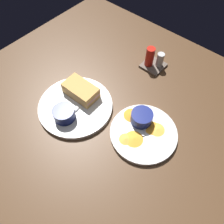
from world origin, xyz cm
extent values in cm
cube|color=#4C331E|center=(0.00, 0.00, -1.50)|extent=(110.00, 110.00, 3.00)
cylinder|color=silver|center=(-5.59, -7.38, 0.80)|extent=(27.74, 27.74, 1.60)
cube|color=tan|center=(-7.34, -2.40, 4.00)|extent=(13.17, 7.89, 4.80)
cube|color=#DB938E|center=(-7.34, -2.40, 4.00)|extent=(13.42, 7.29, 0.80)
cylinder|color=#0C144C|center=(-4.48, -13.52, 3.78)|extent=(7.72, 7.72, 4.37)
cylinder|color=black|center=(-4.48, -13.52, 5.57)|extent=(6.33, 6.33, 0.60)
cube|color=silver|center=(-3.56, -3.45, 1.85)|extent=(1.30, 5.55, 0.40)
ellipsoid|color=silver|center=(-4.06, -8.92, 2.00)|extent=(2.48, 3.39, 0.80)
cylinder|color=silver|center=(20.57, 0.23, 0.80)|extent=(23.30, 23.30, 1.60)
cylinder|color=navy|center=(17.08, 3.14, 3.67)|extent=(7.66, 7.66, 4.15)
cylinder|color=olive|center=(17.08, 3.14, 5.35)|extent=(6.28, 6.28, 0.60)
cube|color=silver|center=(20.28, 0.91, 1.85)|extent=(2.89, 5.38, 0.40)
ellipsoid|color=silver|center=(18.13, 5.98, 2.00)|extent=(3.28, 3.81, 0.80)
cone|color=gold|center=(23.49, 3.72, 1.90)|extent=(6.37, 6.37, 0.60)
cone|color=gold|center=(17.52, -6.24, 1.90)|extent=(5.24, 5.24, 0.60)
cone|color=orange|center=(21.86, 3.14, 1.90)|extent=(6.76, 6.76, 0.60)
cone|color=orange|center=(13.24, 2.70, 1.90)|extent=(6.66, 6.66, 0.60)
cone|color=gold|center=(19.64, -4.35, 1.90)|extent=(8.75, 8.75, 0.60)
cube|color=brown|center=(4.21, 29.56, 0.50)|extent=(9.00, 9.00, 1.00)
cylinder|color=red|center=(2.41, 28.36, 5.25)|extent=(3.60, 3.60, 8.50)
cylinder|color=#B2B2B2|center=(6.01, 30.96, 4.00)|extent=(3.00, 3.00, 6.00)
camera|label=1|loc=(35.49, -34.09, 68.13)|focal=35.02mm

